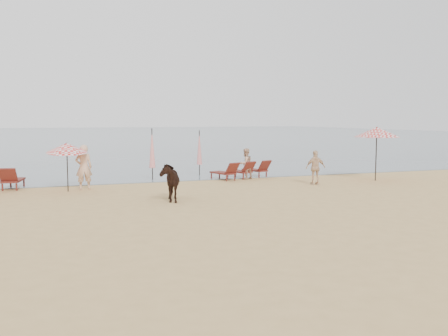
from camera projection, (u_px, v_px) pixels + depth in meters
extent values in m
plane|color=tan|center=(282.00, 222.00, 14.43)|extent=(120.00, 120.00, 0.00)
cube|color=#51606B|center=(83.00, 135.00, 89.33)|extent=(160.00, 140.00, 0.06)
cube|color=maroon|center=(13.00, 180.00, 21.18)|extent=(0.94, 1.56, 0.08)
cube|color=maroon|center=(8.00, 175.00, 20.38)|extent=(0.76, 0.60, 0.64)
cube|color=maroon|center=(223.00, 173.00, 24.30)|extent=(1.03, 1.47, 0.08)
cube|color=maroon|center=(232.00, 169.00, 23.72)|extent=(0.73, 0.62, 0.59)
cube|color=maroon|center=(239.00, 171.00, 24.96)|extent=(1.03, 1.47, 0.08)
cube|color=maroon|center=(249.00, 167.00, 24.37)|extent=(0.73, 0.62, 0.59)
cube|color=maroon|center=(255.00, 170.00, 25.61)|extent=(1.03, 1.47, 0.08)
cube|color=maroon|center=(264.00, 166.00, 25.03)|extent=(0.73, 0.62, 0.59)
cylinder|color=black|center=(67.00, 169.00, 20.35)|extent=(0.04, 0.04, 1.84)
cone|color=red|center=(67.00, 148.00, 20.26)|extent=(1.62, 1.65, 0.55)
sphere|color=black|center=(67.00, 144.00, 20.24)|extent=(0.07, 0.07, 0.07)
cylinder|color=black|center=(376.00, 156.00, 23.89)|extent=(0.05, 0.05, 2.38)
cone|color=red|center=(377.00, 132.00, 23.78)|extent=(2.12, 2.12, 0.48)
sphere|color=black|center=(377.00, 128.00, 23.76)|extent=(0.08, 0.08, 0.08)
cylinder|color=black|center=(199.00, 153.00, 25.95)|extent=(0.05, 0.05, 2.37)
cone|color=red|center=(199.00, 148.00, 25.92)|extent=(0.29, 0.29, 1.78)
cylinder|color=black|center=(152.00, 154.00, 24.00)|extent=(0.05, 0.05, 2.50)
cone|color=red|center=(152.00, 148.00, 23.97)|extent=(0.30, 0.30, 1.88)
imported|color=black|center=(169.00, 181.00, 18.04)|extent=(1.02, 1.79, 1.43)
imported|color=#DBAA89|center=(84.00, 167.00, 20.89)|extent=(0.71, 0.49, 1.89)
imported|color=tan|center=(246.00, 164.00, 24.53)|extent=(0.88, 0.78, 1.51)
imported|color=#D7AE86|center=(315.00, 168.00, 22.44)|extent=(0.96, 0.52, 1.55)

